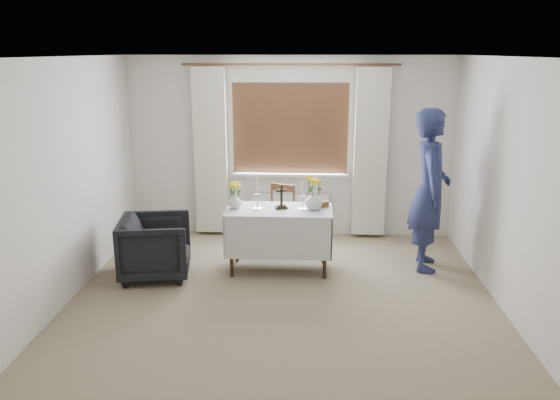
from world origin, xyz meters
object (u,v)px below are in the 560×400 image
Objects in this scene: altar_table at (279,240)px; person at (430,190)px; armchair at (156,247)px; wooden_chair at (277,217)px; flower_vase_left at (235,201)px; wooden_cross at (281,197)px; flower_vase_right at (314,201)px.

person reaches higher than altar_table.
altar_table reaches higher than armchair.
altar_table is 1.45m from armchair.
wooden_chair is at bearing 77.65° from person.
wooden_chair is 1.01m from flower_vase_left.
flower_vase_left is at bearing 164.66° from wooden_cross.
altar_table is 5.74× the size of flower_vase_right.
wooden_cross is (0.03, 0.02, 0.53)m from altar_table.
person is at bearing 4.38° from flower_vase_left.
wooden_chair reaches higher than altar_table.
person is 6.67× the size of wooden_cross.
flower_vase_left is at bearing -81.91° from armchair.
armchair is 1.06m from flower_vase_left.
person is 2.30m from flower_vase_left.
flower_vase_left is (-0.52, 0.01, 0.47)m from altar_table.
altar_table is 0.70m from flower_vase_left.
wooden_cross is at bearing 1.08° from flower_vase_left.
armchair is at bearing 174.75° from wooden_cross.
person reaches higher than flower_vase_right.
armchair is 1.57m from wooden_cross.
armchair is at bearing -171.74° from flower_vase_right.
wooden_chair is at bearing 94.82° from altar_table.
altar_table is 7.19× the size of flower_vase_left.
altar_table is at bearing -160.06° from wooden_cross.
wooden_cross is at bearing 36.35° from altar_table.
altar_table is 1.87m from person.
wooden_chair is 1.72m from armchair.
wooden_chair is at bearing 60.07° from flower_vase_left.
flower_vase_right is at bearing -35.98° from wooden_chair.
altar_table is 0.53m from wooden_cross.
person is at bearing -11.00° from wooden_cross.
wooden_chair is 0.43× the size of person.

